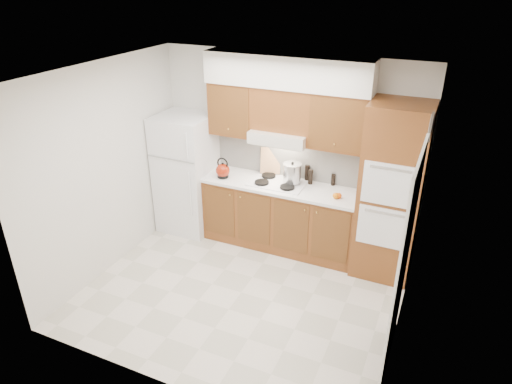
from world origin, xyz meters
TOP-DOWN VIEW (x-y plane):
  - floor at (0.00, 0.00)m, footprint 3.60×3.60m
  - ceiling at (0.00, 0.00)m, footprint 3.60×3.60m
  - wall_back at (0.00, 1.50)m, footprint 3.60×0.02m
  - wall_left at (-1.80, 0.00)m, footprint 0.02×3.00m
  - wall_right at (1.80, 0.00)m, footprint 0.02×3.00m
  - fridge at (-1.41, 1.14)m, footprint 0.75×0.72m
  - base_cabinets at (0.02, 1.20)m, footprint 2.11×0.60m
  - countertop at (0.03, 1.19)m, footprint 2.13×0.62m
  - backsplash at (0.02, 1.49)m, footprint 2.11×0.03m
  - oven_cabinet at (1.44, 1.18)m, footprint 0.70×0.65m
  - upper_cab_left at (-0.71, 1.33)m, footprint 0.63×0.33m
  - upper_cab_right at (0.72, 1.33)m, footprint 0.73×0.33m
  - range_hood at (-0.02, 1.27)m, footprint 0.75×0.45m
  - upper_cab_over_hood at (-0.02, 1.33)m, footprint 0.75×0.33m
  - soffit at (0.03, 1.32)m, footprint 2.13×0.36m
  - cooktop at (-0.02, 1.21)m, footprint 0.74×0.50m
  - doorway at (1.79, -0.35)m, footprint 0.02×0.90m
  - wall_clock at (1.79, 0.55)m, footprint 0.02×0.30m
  - kettle at (-0.78, 1.07)m, footprint 0.23×0.23m
  - cutting_board at (-0.23, 1.45)m, footprint 0.29×0.16m
  - stock_pot at (0.15, 1.27)m, footprint 0.29×0.29m
  - condiment_a at (0.30, 1.45)m, footprint 0.06×0.06m
  - condiment_b at (0.38, 1.37)m, footprint 0.07×0.07m
  - condiment_c at (0.66, 1.45)m, footprint 0.06×0.06m
  - orange_near at (0.84, 1.10)m, footprint 0.09×0.09m
  - orange_far at (0.80, 1.07)m, footprint 0.10×0.10m

SIDE VIEW (x-z plane):
  - floor at x=0.00m, z-range 0.00..0.00m
  - base_cabinets at x=0.02m, z-range 0.00..0.90m
  - fridge at x=-1.41m, z-range 0.00..1.72m
  - countertop at x=0.03m, z-range 0.90..0.94m
  - cooktop at x=-0.02m, z-range 0.94..0.95m
  - orange_near at x=0.84m, z-range 0.94..1.01m
  - orange_far at x=0.80m, z-range 0.94..1.02m
  - condiment_c at x=0.66m, z-range 0.94..1.09m
  - condiment_b at x=0.38m, z-range 0.94..1.14m
  - kettle at x=-0.78m, z-range 0.95..1.14m
  - doorway at x=1.79m, z-range 0.00..2.10m
  - condiment_a at x=0.30m, z-range 0.94..1.16m
  - stock_pot at x=0.15m, z-range 0.97..1.22m
  - oven_cabinet at x=1.44m, z-range 0.00..2.20m
  - cutting_board at x=-0.23m, z-range 0.96..1.32m
  - backsplash at x=0.02m, z-range 0.94..1.50m
  - wall_back at x=0.00m, z-range 0.00..2.60m
  - wall_left at x=-1.80m, z-range 0.00..2.60m
  - wall_right at x=1.80m, z-range 0.00..2.60m
  - range_hood at x=-0.02m, z-range 1.50..1.65m
  - upper_cab_left at x=-0.71m, z-range 1.50..2.20m
  - upper_cab_right at x=0.72m, z-range 1.50..2.20m
  - upper_cab_over_hood at x=-0.02m, z-range 1.65..2.20m
  - wall_clock at x=1.79m, z-range 2.00..2.30m
  - soffit at x=0.03m, z-range 2.20..2.60m
  - ceiling at x=0.00m, z-range 2.60..2.60m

